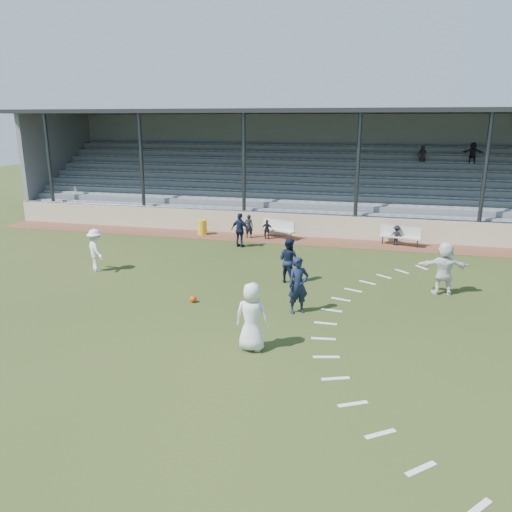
% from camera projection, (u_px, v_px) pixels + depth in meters
% --- Properties ---
extents(ground, '(90.00, 90.00, 0.00)m').
position_uv_depth(ground, '(237.00, 315.00, 16.07)').
color(ground, '#2F3C18').
rests_on(ground, ground).
extents(cinder_track, '(34.00, 2.00, 0.02)m').
position_uv_depth(cinder_track, '(294.00, 240.00, 25.87)').
color(cinder_track, brown).
rests_on(cinder_track, ground).
extents(retaining_wall, '(34.00, 0.18, 1.20)m').
position_uv_depth(retaining_wall, '(298.00, 225.00, 26.70)').
color(retaining_wall, beige).
rests_on(retaining_wall, ground).
extents(bench_left, '(1.99, 1.24, 0.95)m').
position_uv_depth(bench_left, '(278.00, 227.00, 26.28)').
color(bench_left, beige).
rests_on(bench_left, cinder_track).
extents(bench_right, '(2.04, 0.91, 0.95)m').
position_uv_depth(bench_right, '(400.00, 234.00, 24.71)').
color(bench_right, beige).
rests_on(bench_right, cinder_track).
extents(trash_bin, '(0.49, 0.49, 0.79)m').
position_uv_depth(trash_bin, '(202.00, 227.00, 27.04)').
color(trash_bin, yellow).
rests_on(trash_bin, cinder_track).
extents(football, '(0.23, 0.23, 0.23)m').
position_uv_depth(football, '(193.00, 299.00, 17.14)').
color(football, '#E63D0D').
rests_on(football, ground).
extents(player_white_lead, '(0.95, 0.63, 1.91)m').
position_uv_depth(player_white_lead, '(252.00, 317.00, 13.42)').
color(player_white_lead, white).
rests_on(player_white_lead, ground).
extents(player_navy_lead, '(0.81, 0.73, 1.87)m').
position_uv_depth(player_navy_lead, '(298.00, 285.00, 16.03)').
color(player_navy_lead, '#121A33').
rests_on(player_navy_lead, ground).
extents(player_navy_mid, '(1.03, 0.93, 1.74)m').
position_uv_depth(player_navy_mid, '(289.00, 260.00, 19.09)').
color(player_navy_mid, '#121A33').
rests_on(player_navy_mid, ground).
extents(player_white_wing, '(1.30, 1.23, 1.77)m').
position_uv_depth(player_white_wing, '(96.00, 250.00, 20.49)').
color(player_white_wing, white).
rests_on(player_white_wing, ground).
extents(player_navy_wing, '(1.06, 0.64, 1.69)m').
position_uv_depth(player_navy_wing, '(240.00, 230.00, 24.35)').
color(player_navy_wing, '#121A33').
rests_on(player_navy_wing, ground).
extents(player_white_back, '(1.84, 0.77, 1.93)m').
position_uv_depth(player_white_back, '(444.00, 268.00, 17.75)').
color(player_white_back, white).
rests_on(player_white_back, ground).
extents(sub_left_near, '(0.46, 0.31, 1.24)m').
position_uv_depth(sub_left_near, '(249.00, 226.00, 26.23)').
color(sub_left_near, black).
rests_on(sub_left_near, cinder_track).
extents(sub_left_far, '(0.60, 0.26, 1.02)m').
position_uv_depth(sub_left_far, '(267.00, 229.00, 25.98)').
color(sub_left_far, black).
rests_on(sub_left_far, cinder_track).
extents(sub_right, '(0.73, 0.56, 1.00)m').
position_uv_depth(sub_right, '(396.00, 235.00, 24.71)').
color(sub_right, black).
rests_on(sub_right, cinder_track).
extents(grandstand, '(34.60, 9.00, 6.61)m').
position_uv_depth(grandstand, '(311.00, 184.00, 30.67)').
color(grandstand, slate).
rests_on(grandstand, ground).
extents(penalty_arc, '(3.89, 14.63, 0.01)m').
position_uv_depth(penalty_arc, '(367.00, 327.00, 15.09)').
color(penalty_arc, white).
rests_on(penalty_arc, ground).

